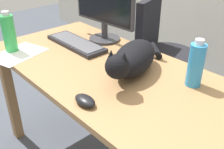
{
  "coord_description": "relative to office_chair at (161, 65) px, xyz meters",
  "views": [
    {
      "loc": [
        0.94,
        -0.81,
        1.38
      ],
      "look_at": [
        0.16,
        -0.11,
        0.8
      ],
      "focal_mm": 42.34,
      "sensor_mm": 36.0,
      "label": 1
    }
  ],
  "objects": [
    {
      "name": "paper_sheet",
      "position": [
        -0.24,
        -1.07,
        0.34
      ],
      "size": [
        0.28,
        0.34,
        0.0
      ],
      "primitive_type": "cube",
      "rotation": [
        0.0,
        0.0,
        0.27
      ],
      "color": "white",
      "rests_on": "desk"
    },
    {
      "name": "monitor",
      "position": [
        -0.07,
        -0.55,
        0.57
      ],
      "size": [
        0.48,
        0.2,
        0.41
      ],
      "color": "#333338",
      "rests_on": "desk"
    },
    {
      "name": "desk",
      "position": [
        0.23,
        -0.79,
        0.24
      ],
      "size": [
        1.47,
        0.72,
        0.74
      ],
      "color": "#9E7247",
      "rests_on": "ground_plane"
    },
    {
      "name": "keyboard",
      "position": [
        -0.12,
        -0.74,
        0.35
      ],
      "size": [
        0.44,
        0.15,
        0.03
      ],
      "color": "#232328",
      "rests_on": "desk"
    },
    {
      "name": "computer_mouse",
      "position": [
        0.42,
        -1.08,
        0.36
      ],
      "size": [
        0.11,
        0.06,
        0.04
      ],
      "primitive_type": "ellipsoid",
      "color": "black",
      "rests_on": "desk"
    },
    {
      "name": "spray_bottle",
      "position": [
        0.64,
        -0.61,
        0.45
      ],
      "size": [
        0.07,
        0.07,
        0.23
      ],
      "color": "#2D8CD1",
      "rests_on": "desk"
    },
    {
      "name": "office_chair",
      "position": [
        0.0,
        0.0,
        0.0
      ],
      "size": [
        0.5,
        0.48,
        0.92
      ],
      "color": "black",
      "rests_on": "ground_plane"
    },
    {
      "name": "water_bottle",
      "position": [
        -0.31,
        -1.07,
        0.45
      ],
      "size": [
        0.08,
        0.08,
        0.24
      ],
      "color": "green",
      "rests_on": "desk"
    },
    {
      "name": "cat",
      "position": [
        0.37,
        -0.74,
        0.42
      ],
      "size": [
        0.31,
        0.57,
        0.2
      ],
      "color": "black",
      "rests_on": "desk"
    }
  ]
}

